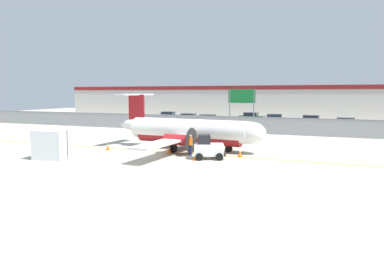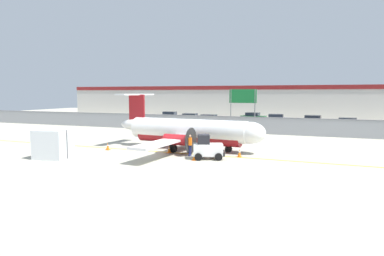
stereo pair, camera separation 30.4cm
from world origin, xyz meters
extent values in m
plane|color=#B2AD99|center=(0.00, 0.00, 0.00)|extent=(140.00, 140.00, 0.00)
cube|color=yellow|center=(0.00, 2.00, 0.00)|extent=(84.00, 0.20, 0.01)
cube|color=gray|center=(0.00, 18.00, 1.00)|extent=(98.00, 0.04, 2.00)
cylinder|color=slate|center=(0.00, 18.00, 2.05)|extent=(98.00, 0.10, 0.10)
cube|color=#38383A|center=(0.00, 29.50, 0.06)|extent=(98.00, 17.00, 0.12)
cube|color=beige|center=(0.00, 48.00, 3.25)|extent=(91.00, 8.00, 6.50)
cube|color=maroon|center=(0.00, 44.00, 6.10)|extent=(91.00, 0.20, 0.80)
cylinder|color=white|center=(0.44, 4.20, 1.75)|extent=(11.03, 2.72, 1.90)
ellipsoid|color=white|center=(6.16, 3.76, 1.75)|extent=(2.65, 1.99, 1.80)
ellipsoid|color=white|center=(-5.28, 4.64, 1.95)|extent=(3.15, 1.28, 1.05)
cylinder|color=maroon|center=(0.44, 4.20, 1.23)|extent=(9.88, 2.22, 1.48)
cube|color=white|center=(0.54, 4.19, 1.18)|extent=(2.81, 16.08, 0.18)
cylinder|color=maroon|center=(0.93, 6.77, 1.18)|extent=(2.26, 1.06, 0.90)
cone|color=black|center=(2.08, 6.68, 1.18)|extent=(0.48, 0.47, 0.44)
cylinder|color=#262626|center=(2.23, 6.67, 1.18)|extent=(0.20, 2.10, 2.10)
cylinder|color=maroon|center=(0.54, 1.58, 1.18)|extent=(2.26, 1.06, 0.90)
cone|color=black|center=(1.69, 1.50, 1.18)|extent=(0.48, 0.47, 0.44)
cylinder|color=#262626|center=(1.84, 1.49, 1.18)|extent=(0.20, 2.10, 2.10)
cube|color=maroon|center=(-5.00, 4.61, 3.30)|extent=(1.71, 0.31, 3.10)
cube|color=white|center=(-5.14, 4.62, 4.85)|extent=(1.46, 4.87, 0.14)
cylinder|color=#59595B|center=(4.27, 3.91, 0.79)|extent=(0.15, 0.15, 0.97)
cylinder|color=black|center=(4.27, 3.91, 0.30)|extent=(0.61, 0.26, 0.60)
cylinder|color=#59595B|center=(0.31, 6.43, 0.83)|extent=(0.15, 0.15, 0.90)
cylinder|color=black|center=(0.31, 6.43, 0.38)|extent=(0.77, 0.28, 0.76)
cylinder|color=#59595B|center=(-0.03, 2.02, 0.83)|extent=(0.15, 0.15, 0.90)
cylinder|color=black|center=(-0.03, 2.02, 0.38)|extent=(0.77, 0.28, 0.76)
cube|color=silver|center=(3.65, 0.44, 0.73)|extent=(2.45, 1.85, 0.90)
cube|color=black|center=(3.32, 0.31, 1.53)|extent=(1.21, 1.27, 0.70)
cube|color=black|center=(4.71, 0.88, 0.43)|extent=(0.56, 1.08, 0.30)
cylinder|color=black|center=(4.12, 1.28, 0.28)|extent=(0.59, 0.38, 0.56)
cylinder|color=black|center=(4.57, 0.17, 0.28)|extent=(0.59, 0.38, 0.56)
cylinder|color=black|center=(2.73, 0.72, 0.28)|extent=(0.59, 0.38, 0.56)
cylinder|color=black|center=(3.18, -0.40, 0.28)|extent=(0.59, 0.38, 0.56)
cylinder|color=#191E4C|center=(1.86, 1.11, 0.42)|extent=(0.16, 0.16, 0.85)
cylinder|color=#191E4C|center=(1.86, 1.31, 0.42)|extent=(0.16, 0.16, 0.85)
cylinder|color=orange|center=(1.86, 1.21, 1.15)|extent=(0.34, 0.34, 0.60)
cylinder|color=orange|center=(1.86, 0.99, 1.18)|extent=(0.10, 0.10, 0.55)
cylinder|color=orange|center=(1.86, 1.43, 1.18)|extent=(0.10, 0.10, 0.55)
sphere|color=tan|center=(1.86, 1.21, 1.59)|extent=(0.22, 0.22, 0.22)
cube|color=silver|center=(-7.47, -3.65, 1.10)|extent=(2.67, 2.33, 2.20)
cube|color=#333338|center=(-7.47, -3.65, 1.10)|extent=(2.42, 0.44, 2.20)
cube|color=orange|center=(5.65, 2.16, 0.02)|extent=(0.36, 0.36, 0.04)
cone|color=orange|center=(5.65, 2.16, 0.34)|extent=(0.28, 0.28, 0.60)
cylinder|color=white|center=(5.65, 2.16, 0.42)|extent=(0.17, 0.17, 0.08)
cube|color=orange|center=(-0.25, 1.79, 0.02)|extent=(0.36, 0.36, 0.04)
cone|color=orange|center=(-0.25, 1.79, 0.34)|extent=(0.28, 0.28, 0.60)
cylinder|color=white|center=(-0.25, 1.79, 0.42)|extent=(0.17, 0.17, 0.08)
cube|color=orange|center=(-5.94, 1.17, 0.02)|extent=(0.36, 0.36, 0.04)
cone|color=orange|center=(-5.94, 1.17, 0.34)|extent=(0.28, 0.28, 0.60)
cylinder|color=white|center=(-5.94, 1.17, 0.42)|extent=(0.17, 0.17, 0.08)
cube|color=orange|center=(2.87, -0.36, 0.02)|extent=(0.36, 0.36, 0.04)
cone|color=orange|center=(2.87, -0.36, 0.34)|extent=(0.28, 0.28, 0.60)
cylinder|color=white|center=(2.87, -0.36, 0.42)|extent=(0.17, 0.17, 0.08)
cube|color=slate|center=(-14.58, 31.60, 0.74)|extent=(4.31, 1.98, 0.80)
cube|color=#262D38|center=(-14.43, 31.61, 1.42)|extent=(2.30, 1.71, 0.56)
cylinder|color=black|center=(-15.92, 30.60, 0.42)|extent=(0.61, 0.24, 0.60)
cylinder|color=black|center=(-16.04, 32.40, 0.42)|extent=(0.61, 0.24, 0.60)
cylinder|color=black|center=(-13.13, 30.79, 0.42)|extent=(0.61, 0.24, 0.60)
cylinder|color=black|center=(-13.25, 32.59, 0.42)|extent=(0.61, 0.24, 0.60)
cube|color=gray|center=(-8.84, 27.87, 0.74)|extent=(4.26, 1.87, 0.80)
cube|color=#262D38|center=(-8.99, 27.86, 1.42)|extent=(2.26, 1.65, 0.56)
cylinder|color=black|center=(-7.47, 28.82, 0.42)|extent=(0.61, 0.22, 0.60)
cylinder|color=black|center=(-7.40, 27.02, 0.42)|extent=(0.61, 0.22, 0.60)
cylinder|color=black|center=(-10.27, 28.71, 0.42)|extent=(0.61, 0.22, 0.60)
cylinder|color=black|center=(-10.20, 26.91, 0.42)|extent=(0.61, 0.22, 0.60)
cube|color=#19662D|center=(-5.34, 26.30, 0.74)|extent=(4.28, 1.92, 0.80)
cube|color=#262D38|center=(-5.19, 26.29, 1.42)|extent=(2.28, 1.68, 0.56)
cylinder|color=black|center=(-6.79, 25.47, 0.42)|extent=(0.61, 0.23, 0.60)
cylinder|color=black|center=(-6.69, 27.27, 0.42)|extent=(0.61, 0.23, 0.60)
cylinder|color=black|center=(-3.99, 25.32, 0.42)|extent=(0.61, 0.23, 0.60)
cylinder|color=black|center=(-3.89, 27.12, 0.42)|extent=(0.61, 0.23, 0.60)
cube|color=#19662D|center=(0.08, 34.37, 0.74)|extent=(4.33, 2.06, 0.80)
cube|color=#262D38|center=(-0.07, 34.38, 1.42)|extent=(2.33, 1.74, 0.56)
cylinder|color=black|center=(1.55, 35.14, 0.42)|extent=(0.62, 0.25, 0.60)
cylinder|color=black|center=(1.40, 33.35, 0.42)|extent=(0.62, 0.25, 0.60)
cylinder|color=black|center=(-1.24, 35.39, 0.42)|extent=(0.62, 0.25, 0.60)
cylinder|color=black|center=(-1.39, 33.59, 0.42)|extent=(0.62, 0.25, 0.60)
cube|color=navy|center=(4.19, 31.13, 0.74)|extent=(4.26, 1.86, 0.80)
cube|color=#262D38|center=(4.34, 31.14, 1.42)|extent=(2.26, 1.64, 0.56)
cylinder|color=black|center=(2.83, 30.18, 0.42)|extent=(0.61, 0.22, 0.60)
cylinder|color=black|center=(2.76, 31.98, 0.42)|extent=(0.61, 0.22, 0.60)
cylinder|color=black|center=(5.63, 30.28, 0.42)|extent=(0.61, 0.22, 0.60)
cylinder|color=black|center=(5.56, 32.08, 0.42)|extent=(0.61, 0.22, 0.60)
cube|color=red|center=(9.70, 30.34, 0.74)|extent=(4.34, 2.08, 0.80)
cube|color=#262D38|center=(9.85, 30.32, 1.42)|extent=(2.33, 1.75, 0.56)
cylinder|color=black|center=(8.22, 29.57, 0.42)|extent=(0.62, 0.25, 0.60)
cylinder|color=black|center=(8.39, 31.36, 0.42)|extent=(0.62, 0.25, 0.60)
cylinder|color=black|center=(11.01, 29.31, 0.42)|extent=(0.62, 0.25, 0.60)
cylinder|color=black|center=(11.18, 31.10, 0.42)|extent=(0.62, 0.25, 0.60)
cube|color=slate|center=(14.28, 26.54, 0.74)|extent=(4.33, 2.05, 0.80)
cube|color=#262D38|center=(14.43, 26.52, 1.42)|extent=(2.33, 1.74, 0.56)
cylinder|color=black|center=(12.80, 25.76, 0.42)|extent=(0.61, 0.25, 0.60)
cylinder|color=black|center=(12.96, 27.55, 0.42)|extent=(0.61, 0.25, 0.60)
cylinder|color=black|center=(15.59, 25.52, 0.42)|extent=(0.61, 0.25, 0.60)
cylinder|color=black|center=(15.75, 27.31, 0.42)|extent=(0.61, 0.25, 0.60)
cylinder|color=slate|center=(-0.06, 20.34, 2.75)|extent=(0.14, 0.14, 5.50)
cylinder|color=slate|center=(3.14, 20.34, 2.75)|extent=(0.14, 0.14, 5.50)
cube|color=#14662D|center=(1.54, 20.34, 4.60)|extent=(3.60, 0.10, 1.80)
camera|label=1|loc=(11.73, -23.81, 4.97)|focal=32.00mm
camera|label=2|loc=(12.01, -23.70, 4.97)|focal=32.00mm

